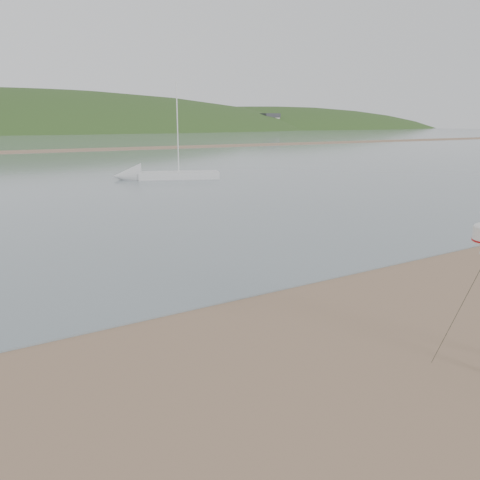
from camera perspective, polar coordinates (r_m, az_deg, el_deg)
ground at (r=7.25m, az=-7.04°, el=-21.09°), size 560.00×560.00×0.00m
sailboat_white_near at (r=37.28m, az=-10.07°, el=7.14°), size 7.66×4.62×7.48m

